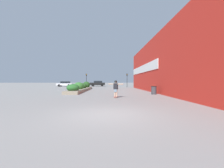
# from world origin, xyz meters

# --- Properties ---
(ground_plane) EXTENTS (300.00, 300.00, 0.00)m
(ground_plane) POSITION_xyz_m (0.00, 0.00, 0.00)
(ground_plane) COLOR gray
(building_wall_right) EXTENTS (0.67, 32.34, 7.15)m
(building_wall_right) POSITION_xyz_m (6.12, 11.74, 3.58)
(building_wall_right) COLOR red
(building_wall_right) RESTS_ON ground_plane
(planter_box) EXTENTS (1.67, 13.79, 1.40)m
(planter_box) POSITION_xyz_m (-4.12, 16.51, 0.46)
(planter_box) COLOR gray
(planter_box) RESTS_ON ground_plane
(skateboard) EXTENTS (0.41, 0.61, 0.10)m
(skateboard) POSITION_xyz_m (0.70, 6.49, 0.07)
(skateboard) COLOR maroon
(skateboard) RESTS_ON ground_plane
(skateboarder) EXTENTS (1.28, 0.60, 1.44)m
(skateboarder) POSITION_xyz_m (0.70, 6.49, 0.97)
(skateboarder) COLOR tan
(skateboarder) RESTS_ON skateboard
(trash_bin) EXTENTS (0.60, 0.60, 0.91)m
(trash_bin) POSITION_xyz_m (5.10, 9.93, 0.46)
(trash_bin) COLOR #38383D
(trash_bin) RESTS_ON ground_plane
(car_leftmost) EXTENTS (4.31, 1.90, 1.59)m
(car_leftmost) POSITION_xyz_m (-3.15, 37.28, 0.84)
(car_leftmost) COLOR black
(car_leftmost) RESTS_ON ground_plane
(car_center_left) EXTENTS (4.29, 1.89, 1.43)m
(car_center_left) POSITION_xyz_m (-12.15, 35.45, 0.75)
(car_center_left) COLOR silver
(car_center_left) RESTS_ON ground_plane
(traffic_light_left) EXTENTS (0.28, 0.30, 3.29)m
(traffic_light_left) POSITION_xyz_m (-5.30, 29.55, 2.26)
(traffic_light_left) COLOR black
(traffic_light_left) RESTS_ON ground_plane
(traffic_light_right) EXTENTS (0.28, 0.30, 3.29)m
(traffic_light_right) POSITION_xyz_m (4.52, 29.47, 2.26)
(traffic_light_right) COLOR black
(traffic_light_right) RESTS_ON ground_plane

